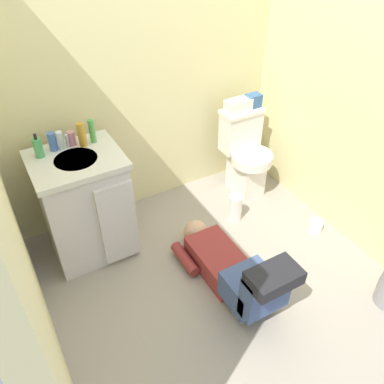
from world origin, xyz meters
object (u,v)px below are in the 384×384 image
(tissue_box, at_px, (238,105))
(bottle_green, at_px, (92,131))
(bottle_pink, at_px, (72,138))
(paper_towel_roll, at_px, (235,208))
(bottle_amber, at_px, (82,135))
(toiletry_bag, at_px, (253,101))
(bottle_blue, at_px, (52,142))
(bottle_clear, at_px, (60,140))
(toilet, at_px, (245,154))
(vanity_cabinet, at_px, (86,205))
(person_plumber, at_px, (233,270))
(faucet, at_px, (67,141))
(soap_dispenser, at_px, (38,148))
(toilet_paper_roll, at_px, (316,226))

(tissue_box, xyz_separation_m, bottle_green, (-1.21, -0.01, 0.10))
(bottle_pink, bearing_deg, paper_towel_roll, -21.33)
(bottle_amber, height_order, paper_towel_roll, bottle_amber)
(toiletry_bag, distance_m, bottle_pink, 1.50)
(bottle_blue, height_order, bottle_clear, same)
(tissue_box, relative_size, bottle_blue, 1.73)
(toiletry_bag, bearing_deg, bottle_pink, 179.29)
(toilet, relative_size, vanity_cabinet, 0.91)
(person_plumber, height_order, paper_towel_roll, person_plumber)
(vanity_cabinet, distance_m, tissue_box, 1.44)
(faucet, bearing_deg, soap_dispenser, -173.99)
(faucet, relative_size, paper_towel_roll, 0.43)
(vanity_cabinet, height_order, bottle_pink, bottle_pink)
(toilet, xyz_separation_m, tissue_box, (-0.05, 0.09, 0.43))
(bottle_amber, bearing_deg, tissue_box, 0.89)
(person_plumber, bearing_deg, bottle_pink, 123.78)
(faucet, relative_size, toiletry_bag, 0.81)
(vanity_cabinet, height_order, bottle_blue, bottle_blue)
(soap_dispenser, distance_m, paper_towel_roll, 1.58)
(toilet, distance_m, tissue_box, 0.44)
(vanity_cabinet, relative_size, bottle_clear, 6.43)
(tissue_box, height_order, bottle_blue, bottle_blue)
(vanity_cabinet, distance_m, soap_dispenser, 0.52)
(toiletry_bag, relative_size, bottle_amber, 0.74)
(person_plumber, height_order, bottle_clear, bottle_clear)
(toilet, relative_size, toiletry_bag, 6.05)
(tissue_box, bearing_deg, bottle_blue, 179.16)
(toiletry_bag, distance_m, paper_towel_roll, 0.90)
(tissue_box, distance_m, bottle_amber, 1.30)
(toilet, xyz_separation_m, vanity_cabinet, (-1.43, -0.05, 0.05))
(toilet, distance_m, toilet_paper_roll, 0.85)
(bottle_pink, height_order, toilet_paper_roll, bottle_pink)
(toiletry_bag, bearing_deg, bottle_blue, 179.24)
(soap_dispenser, xyz_separation_m, bottle_green, (0.36, 0.01, 0.01))
(bottle_pink, bearing_deg, toiletry_bag, -0.71)
(faucet, bearing_deg, bottle_pink, 22.61)
(faucet, xyz_separation_m, bottle_pink, (0.04, 0.01, 0.00))
(faucet, xyz_separation_m, bottle_amber, (0.10, -0.02, 0.03))
(soap_dispenser, bearing_deg, toilet, -2.62)
(bottle_amber, distance_m, toilet_paper_roll, 1.93)
(vanity_cabinet, distance_m, toilet_paper_roll, 1.80)
(faucet, distance_m, soap_dispenser, 0.19)
(toilet, bearing_deg, bottle_clear, 176.09)
(vanity_cabinet, distance_m, paper_towel_roll, 1.20)
(toilet, bearing_deg, toiletry_bag, 40.77)
(vanity_cabinet, xyz_separation_m, toilet_paper_roll, (1.61, -0.71, -0.37))
(bottle_green, xyz_separation_m, paper_towel_roll, (0.96, -0.40, -0.79))
(person_plumber, bearing_deg, bottle_amber, 122.29)
(tissue_box, relative_size, bottle_amber, 1.31)
(soap_dispenser, bearing_deg, vanity_cabinet, -33.10)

